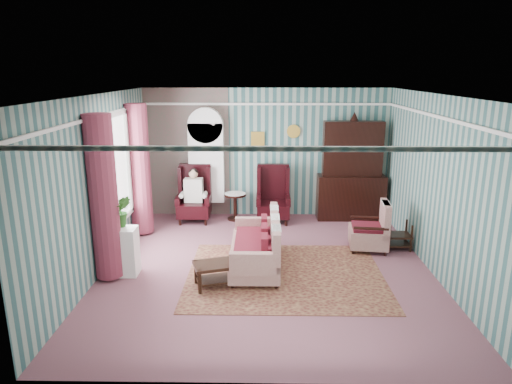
{
  "coord_description": "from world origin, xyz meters",
  "views": [
    {
      "loc": [
        -0.06,
        -7.22,
        3.26
      ],
      "look_at": [
        -0.2,
        0.6,
        1.18
      ],
      "focal_mm": 32.0,
      "sensor_mm": 36.0,
      "label": 1
    }
  ],
  "objects_px": {
    "wingback_left": "(194,194)",
    "round_side_table": "(235,207)",
    "nest_table": "(398,235)",
    "sofa": "(255,240)",
    "bookcase": "(207,169)",
    "seated_woman": "(194,196)",
    "floral_armchair": "(369,224)",
    "coffee_table": "(223,274)",
    "dresser_hutch": "(352,168)",
    "wingback_right": "(273,195)",
    "plant_stand": "(121,251)"
  },
  "relations": [
    {
      "from": "wingback_left",
      "to": "round_side_table",
      "type": "distance_m",
      "value": 0.97
    },
    {
      "from": "nest_table",
      "to": "sofa",
      "type": "xyz_separation_m",
      "value": [
        -2.68,
        -0.88,
        0.22
      ]
    },
    {
      "from": "bookcase",
      "to": "seated_woman",
      "type": "distance_m",
      "value": 0.7
    },
    {
      "from": "bookcase",
      "to": "wingback_left",
      "type": "height_order",
      "value": "bookcase"
    },
    {
      "from": "sofa",
      "to": "floral_armchair",
      "type": "height_order",
      "value": "same"
    },
    {
      "from": "seated_woman",
      "to": "round_side_table",
      "type": "height_order",
      "value": "seated_woman"
    },
    {
      "from": "bookcase",
      "to": "coffee_table",
      "type": "relative_size",
      "value": 2.55
    },
    {
      "from": "dresser_hutch",
      "to": "wingback_left",
      "type": "height_order",
      "value": "dresser_hutch"
    },
    {
      "from": "round_side_table",
      "to": "floral_armchair",
      "type": "distance_m",
      "value": 3.14
    },
    {
      "from": "wingback_right",
      "to": "seated_woman",
      "type": "distance_m",
      "value": 1.75
    },
    {
      "from": "wingback_left",
      "to": "plant_stand",
      "type": "xyz_separation_m",
      "value": [
        -0.8,
        -2.75,
        -0.22
      ]
    },
    {
      "from": "wingback_right",
      "to": "sofa",
      "type": "height_order",
      "value": "wingback_right"
    },
    {
      "from": "plant_stand",
      "to": "bookcase",
      "type": "bearing_deg",
      "value": 71.51
    },
    {
      "from": "wingback_right",
      "to": "round_side_table",
      "type": "relative_size",
      "value": 2.08
    },
    {
      "from": "wingback_left",
      "to": "nest_table",
      "type": "bearing_deg",
      "value": -20.85
    },
    {
      "from": "dresser_hutch",
      "to": "seated_woman",
      "type": "distance_m",
      "value": 3.56
    },
    {
      "from": "nest_table",
      "to": "coffee_table",
      "type": "relative_size",
      "value": 0.61
    },
    {
      "from": "bookcase",
      "to": "coffee_table",
      "type": "bearing_deg",
      "value": -79.53
    },
    {
      "from": "bookcase",
      "to": "wingback_right",
      "type": "distance_m",
      "value": 1.63
    },
    {
      "from": "floral_armchair",
      "to": "coffee_table",
      "type": "distance_m",
      "value": 3.04
    },
    {
      "from": "sofa",
      "to": "dresser_hutch",
      "type": "bearing_deg",
      "value": -38.31
    },
    {
      "from": "bookcase",
      "to": "nest_table",
      "type": "xyz_separation_m",
      "value": [
        3.82,
        -1.94,
        -0.85
      ]
    },
    {
      "from": "dresser_hutch",
      "to": "coffee_table",
      "type": "bearing_deg",
      "value": -127.26
    },
    {
      "from": "wingback_right",
      "to": "nest_table",
      "type": "distance_m",
      "value": 2.81
    },
    {
      "from": "seated_woman",
      "to": "sofa",
      "type": "distance_m",
      "value": 2.8
    },
    {
      "from": "floral_armchair",
      "to": "dresser_hutch",
      "type": "bearing_deg",
      "value": 6.12
    },
    {
      "from": "coffee_table",
      "to": "plant_stand",
      "type": "bearing_deg",
      "value": 166.97
    },
    {
      "from": "nest_table",
      "to": "floral_armchair",
      "type": "height_order",
      "value": "floral_armchair"
    },
    {
      "from": "seated_woman",
      "to": "floral_armchair",
      "type": "distance_m",
      "value": 3.85
    },
    {
      "from": "bookcase",
      "to": "sofa",
      "type": "bearing_deg",
      "value": -67.96
    },
    {
      "from": "seated_woman",
      "to": "nest_table",
      "type": "distance_m",
      "value": 4.37
    },
    {
      "from": "sofa",
      "to": "wingback_left",
      "type": "bearing_deg",
      "value": 29.43
    },
    {
      "from": "wingback_right",
      "to": "floral_armchair",
      "type": "xyz_separation_m",
      "value": [
        1.75,
        -1.6,
        -0.13
      ]
    },
    {
      "from": "bookcase",
      "to": "wingback_right",
      "type": "xyz_separation_m",
      "value": [
        1.5,
        -0.39,
        -0.5
      ]
    },
    {
      "from": "nest_table",
      "to": "bookcase",
      "type": "bearing_deg",
      "value": 153.08
    },
    {
      "from": "wingback_right",
      "to": "seated_woman",
      "type": "bearing_deg",
      "value": 180.0
    },
    {
      "from": "dresser_hutch",
      "to": "seated_woman",
      "type": "relative_size",
      "value": 2.0
    },
    {
      "from": "round_side_table",
      "to": "sofa",
      "type": "height_order",
      "value": "sofa"
    },
    {
      "from": "plant_stand",
      "to": "wingback_right",
      "type": "bearing_deg",
      "value": 47.16
    },
    {
      "from": "round_side_table",
      "to": "plant_stand",
      "type": "xyz_separation_m",
      "value": [
        -1.7,
        -2.9,
        0.1
      ]
    },
    {
      "from": "nest_table",
      "to": "sofa",
      "type": "bearing_deg",
      "value": -161.76
    },
    {
      "from": "seated_woman",
      "to": "plant_stand",
      "type": "xyz_separation_m",
      "value": [
        -0.8,
        -2.75,
        -0.19
      ]
    },
    {
      "from": "round_side_table",
      "to": "nest_table",
      "type": "bearing_deg",
      "value": -28.2
    },
    {
      "from": "bookcase",
      "to": "seated_woman",
      "type": "height_order",
      "value": "bookcase"
    },
    {
      "from": "nest_table",
      "to": "floral_armchair",
      "type": "xyz_separation_m",
      "value": [
        -0.57,
        -0.05,
        0.22
      ]
    },
    {
      "from": "round_side_table",
      "to": "sofa",
      "type": "distance_m",
      "value": 2.64
    },
    {
      "from": "seated_woman",
      "to": "plant_stand",
      "type": "distance_m",
      "value": 2.87
    },
    {
      "from": "nest_table",
      "to": "seated_woman",
      "type": "bearing_deg",
      "value": 159.15
    },
    {
      "from": "dresser_hutch",
      "to": "coffee_table",
      "type": "relative_size",
      "value": 2.68
    },
    {
      "from": "bookcase",
      "to": "wingback_right",
      "type": "height_order",
      "value": "bookcase"
    }
  ]
}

